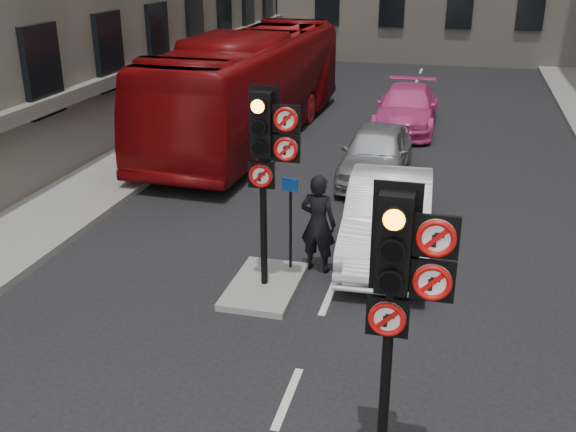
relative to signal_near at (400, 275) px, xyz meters
The scene contains 11 objects.
pavement_left 14.24m from the signal_near, 128.28° to the left, with size 3.00×50.00×0.16m, color gray.
centre_island 5.44m from the signal_near, 123.83° to the left, with size 1.20×2.00×0.12m, color gray.
signal_near is the anchor object (origin of this frame).
signal_far 4.77m from the signal_near, 123.02° to the left, with size 0.91×0.40×3.58m.
car_silver 11.02m from the signal_near, 98.17° to the left, with size 1.71×4.24×1.45m, color #A7AAAE.
car_white 6.46m from the signal_near, 96.57° to the left, with size 1.64×4.70×1.55m, color white.
car_pink 16.51m from the signal_near, 94.30° to the left, with size 1.99×4.89×1.42m, color #E24297.
bus_red 15.18m from the signal_near, 113.27° to the left, with size 2.84×12.14×3.38m, color maroon.
motorcycle 7.25m from the signal_near, 102.19° to the left, with size 0.45×1.58×0.95m, color black.
motorcyclist 5.60m from the signal_near, 110.91° to the left, with size 0.70×0.46×1.93m, color black.
info_sign 5.47m from the signal_near, 116.71° to the left, with size 0.31×0.12×1.80m.
Camera 1 is at (1.90, -5.46, 5.81)m, focal length 42.00 mm.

